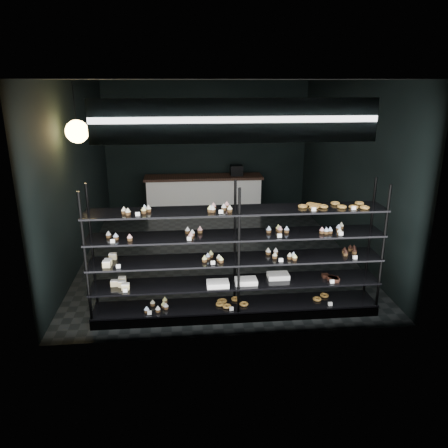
% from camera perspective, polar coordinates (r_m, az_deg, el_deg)
% --- Properties ---
extents(room, '(5.01, 6.01, 3.20)m').
position_cam_1_polar(room, '(8.12, -1.00, 6.97)').
color(room, black).
rests_on(room, ground).
extents(display_shelf, '(4.00, 0.50, 1.91)m').
position_cam_1_polar(display_shelf, '(6.09, 1.40, -6.55)').
color(display_shelf, black).
rests_on(display_shelf, room).
extents(signage, '(3.30, 0.05, 0.50)m').
position_cam_1_polar(signage, '(5.07, 1.63, 13.33)').
color(signage, '#0D1142').
rests_on(signage, room).
extents(pendant_lamp, '(0.35, 0.35, 0.90)m').
position_cam_1_polar(pendant_lamp, '(7.12, -18.64, 11.38)').
color(pendant_lamp, black).
rests_on(pendant_lamp, room).
extents(service_counter, '(2.86, 0.65, 1.23)m').
position_cam_1_polar(service_counter, '(10.80, -2.59, 3.80)').
color(service_counter, silver).
rests_on(service_counter, room).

